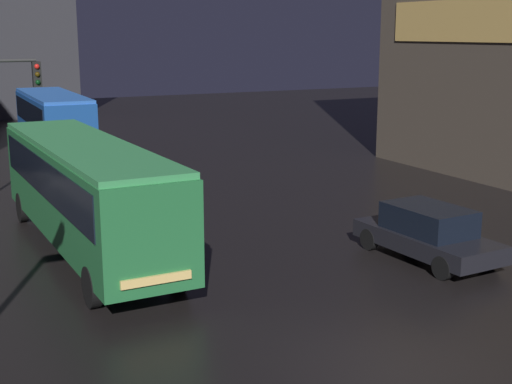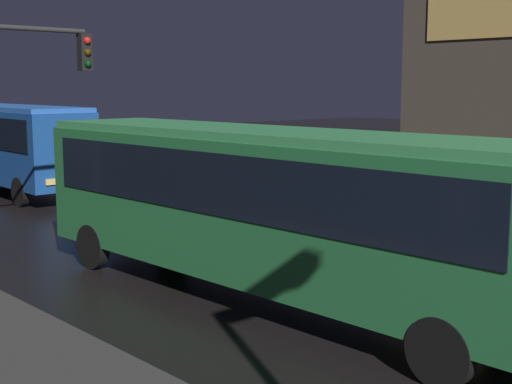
% 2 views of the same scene
% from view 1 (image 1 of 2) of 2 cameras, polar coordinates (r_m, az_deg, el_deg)
% --- Properties ---
extents(ground_plane, '(120.00, 120.00, 0.00)m').
position_cam_1_polar(ground_plane, '(14.52, 10.36, -13.44)').
color(ground_plane, black).
extents(bus_near, '(2.65, 11.75, 3.26)m').
position_cam_1_polar(bus_near, '(21.27, -13.50, 0.56)').
color(bus_near, '#236B38').
rests_on(bus_near, ground).
extents(bus_far, '(2.64, 9.61, 3.31)m').
position_cam_1_polar(bus_far, '(37.92, -15.89, 5.66)').
color(bus_far, '#194793').
rests_on(bus_far, ground).
extents(car_taxi, '(2.13, 4.54, 1.54)m').
position_cam_1_polar(car_taxi, '(20.83, 13.58, -3.17)').
color(car_taxi, black).
rests_on(car_taxi, ground).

